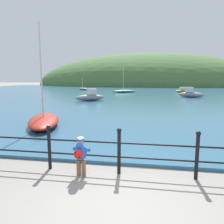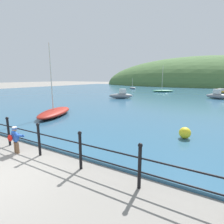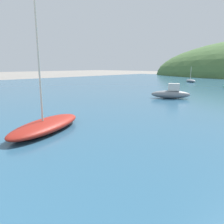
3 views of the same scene
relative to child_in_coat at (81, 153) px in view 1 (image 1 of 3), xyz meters
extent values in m
plane|color=gray|center=(1.11, -1.18, -0.61)|extent=(200.00, 200.00, 0.00)
cube|color=#2D5B7A|center=(1.11, 30.82, -0.56)|extent=(80.00, 60.00, 0.10)
ellipsoid|color=#476B38|center=(1.11, 66.72, -0.61)|extent=(71.42, 39.28, 20.07)
cylinder|color=black|center=(-0.98, 0.32, -0.06)|extent=(0.09, 0.09, 1.10)
sphere|color=black|center=(-0.98, 0.32, 0.54)|extent=(0.12, 0.12, 0.12)
cylinder|color=black|center=(0.92, 0.32, -0.06)|extent=(0.09, 0.09, 1.10)
sphere|color=black|center=(0.92, 0.32, 0.54)|extent=(0.12, 0.12, 0.12)
cylinder|color=black|center=(2.82, 0.32, -0.06)|extent=(0.09, 0.09, 1.10)
sphere|color=black|center=(2.82, 0.32, 0.54)|extent=(0.12, 0.12, 0.12)
cylinder|color=black|center=(0.92, 0.32, 0.21)|extent=(11.39, 0.04, 0.04)
cylinder|color=black|center=(0.92, 0.32, -0.16)|extent=(11.39, 0.04, 0.04)
cylinder|color=brown|center=(-0.06, 0.02, -0.40)|extent=(0.11, 0.11, 0.42)
cylinder|color=brown|center=(0.07, 0.02, -0.40)|extent=(0.11, 0.11, 0.42)
ellipsoid|color=blue|center=(0.00, 0.02, 0.01)|extent=(0.31, 0.23, 0.40)
ellipsoid|color=blue|center=(0.00, -0.04, 0.19)|extent=(0.20, 0.13, 0.18)
cylinder|color=blue|center=(-0.14, 0.11, 0.06)|extent=(0.10, 0.32, 0.19)
cylinder|color=blue|center=(0.14, 0.10, 0.06)|extent=(0.10, 0.32, 0.19)
sphere|color=#A37556|center=(0.00, 0.02, 0.31)|extent=(0.17, 0.17, 0.17)
cylinder|color=#194CB2|center=(0.00, 0.02, 0.34)|extent=(0.17, 0.17, 0.04)
cylinder|color=silver|center=(0.00, 0.02, 0.38)|extent=(0.16, 0.16, 0.04)
ellipsoid|color=red|center=(-0.01, -0.18, 0.03)|extent=(0.22, 0.14, 0.24)
sphere|color=black|center=(-0.06, -0.24, 0.09)|extent=(0.04, 0.04, 0.04)
sphere|color=black|center=(0.04, -0.24, -0.01)|extent=(0.04, 0.04, 0.04)
ellipsoid|color=gray|center=(-4.31, 16.78, -0.19)|extent=(3.09, 2.38, 0.64)
cube|color=silver|center=(-4.11, 16.91, 0.42)|extent=(0.99, 0.87, 0.58)
ellipsoid|color=gray|center=(6.69, 22.53, -0.19)|extent=(3.12, 1.91, 0.64)
cube|color=silver|center=(6.47, 22.61, 0.43)|extent=(0.96, 0.75, 0.58)
ellipsoid|color=#287551|center=(-2.22, 30.00, -0.30)|extent=(4.18, 3.03, 0.41)
cylinder|color=beige|center=(-2.40, 29.90, 2.13)|extent=(0.07, 0.07, 4.45)
ellipsoid|color=maroon|center=(-3.48, 4.96, -0.27)|extent=(2.82, 4.25, 0.48)
cylinder|color=beige|center=(-3.40, 4.78, 2.18)|extent=(0.07, 0.07, 4.42)
ellipsoid|color=gold|center=(7.35, 32.39, -0.29)|extent=(3.29, 2.54, 0.44)
cube|color=silver|center=(7.14, 32.25, 0.13)|extent=(1.05, 0.92, 0.39)
ellipsoid|color=gray|center=(-10.81, 35.48, -0.29)|extent=(2.57, 2.24, 0.44)
cylinder|color=beige|center=(-10.91, 35.56, 0.95)|extent=(0.07, 0.07, 2.04)
camera|label=1|loc=(1.62, -4.97, 1.85)|focal=35.00mm
camera|label=2|loc=(6.13, -3.46, 2.15)|focal=28.00mm
camera|label=3|loc=(4.35, 0.54, 2.12)|focal=35.00mm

